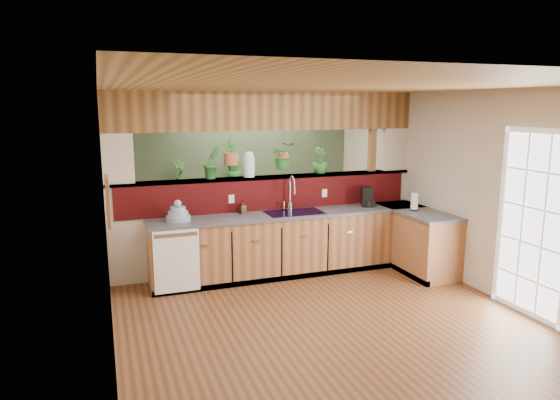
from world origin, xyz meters
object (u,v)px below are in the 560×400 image
object	(u,v)px
paper_towel	(414,202)
glass_jar	(249,164)
coffee_maker	(367,197)
faucet	(291,192)
dish_stack	(178,214)
soap_dispenser	(242,207)
shelving_console	(210,212)

from	to	relation	value
paper_towel	glass_jar	distance (m)	2.47
coffee_maker	glass_jar	distance (m)	1.88
coffee_maker	paper_towel	distance (m)	0.71
faucet	glass_jar	xyz separation A→B (m)	(-0.56, 0.22, 0.40)
coffee_maker	faucet	bearing A→B (deg)	-161.73
dish_stack	coffee_maker	bearing A→B (deg)	0.51
coffee_maker	paper_towel	bearing A→B (deg)	-22.67
dish_stack	paper_towel	bearing A→B (deg)	-8.18
faucet	soap_dispenser	distance (m)	0.75
dish_stack	paper_towel	xyz separation A→B (m)	(3.34, -0.48, 0.03)
soap_dispenser	glass_jar	world-z (taller)	glass_jar
soap_dispenser	coffee_maker	distance (m)	1.93
dish_stack	coffee_maker	world-z (taller)	coffee_maker
soap_dispenser	coffee_maker	size ratio (longest dim) A/B	0.66
faucet	shelving_console	xyz separation A→B (m)	(-0.75, 2.12, -0.68)
paper_towel	coffee_maker	bearing A→B (deg)	134.20
soap_dispenser	glass_jar	xyz separation A→B (m)	(0.16, 0.20, 0.58)
dish_stack	glass_jar	size ratio (longest dim) A/B	0.88
soap_dispenser	paper_towel	world-z (taller)	paper_towel
shelving_console	coffee_maker	bearing A→B (deg)	-48.46
faucet	coffee_maker	size ratio (longest dim) A/B	1.77
faucet	paper_towel	xyz separation A→B (m)	(1.69, -0.61, -0.15)
faucet	coffee_maker	bearing A→B (deg)	-4.87
soap_dispenser	shelving_console	distance (m)	2.15
dish_stack	coffee_maker	xyz separation A→B (m)	(2.85, 0.03, 0.05)
faucet	dish_stack	bearing A→B (deg)	-175.57
glass_jar	paper_towel	bearing A→B (deg)	-20.22
dish_stack	glass_jar	xyz separation A→B (m)	(1.08, 0.35, 0.59)
paper_towel	faucet	bearing A→B (deg)	160.25
dish_stack	shelving_console	world-z (taller)	dish_stack
soap_dispenser	dish_stack	bearing A→B (deg)	-170.53
glass_jar	shelving_console	size ratio (longest dim) A/B	0.23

